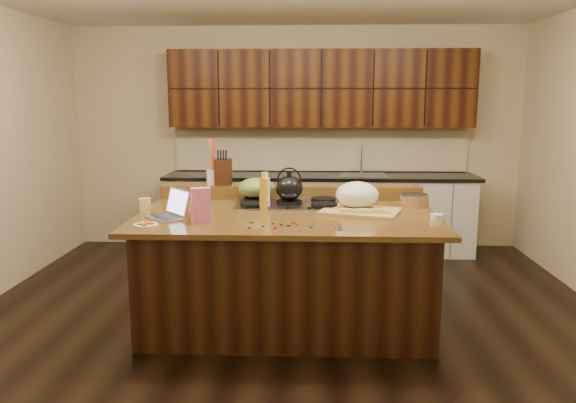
{
  "coord_description": "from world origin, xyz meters",
  "views": [
    {
      "loc": [
        0.19,
        -4.48,
        1.83
      ],
      "look_at": [
        0.0,
        0.05,
        1.0
      ],
      "focal_mm": 35.0,
      "sensor_mm": 36.0,
      "label": 1
    }
  ],
  "objects": [
    {
      "name": "room",
      "position": [
        0.0,
        0.0,
        1.35
      ],
      "size": [
        5.52,
        5.02,
        2.72
      ],
      "color": "black",
      "rests_on": "ground"
    },
    {
      "name": "island",
      "position": [
        0.0,
        0.0,
        0.46
      ],
      "size": [
        2.4,
        1.6,
        0.92
      ],
      "color": "black",
      "rests_on": "ground"
    },
    {
      "name": "back_ledge",
      "position": [
        0.0,
        0.7,
        0.98
      ],
      "size": [
        2.4,
        0.3,
        0.12
      ],
      "primitive_type": "cube",
      "color": "black",
      "rests_on": "island"
    },
    {
      "name": "cooktop",
      "position": [
        0.0,
        0.3,
        0.94
      ],
      "size": [
        0.92,
        0.52,
        0.05
      ],
      "color": "gray",
      "rests_on": "island"
    },
    {
      "name": "back_counter",
      "position": [
        0.3,
        2.23,
        0.98
      ],
      "size": [
        3.7,
        0.66,
        2.4
      ],
      "color": "silver",
      "rests_on": "ground"
    },
    {
      "name": "kettle",
      "position": [
        0.0,
        0.3,
        1.07
      ],
      "size": [
        0.29,
        0.29,
        0.21
      ],
      "primitive_type": "ellipsoid",
      "rotation": [
        0.0,
        0.0,
        0.28
      ],
      "color": "black",
      "rests_on": "cooktop"
    },
    {
      "name": "green_bowl",
      "position": [
        -0.3,
        0.43,
        1.05
      ],
      "size": [
        0.41,
        0.41,
        0.18
      ],
      "primitive_type": "ellipsoid",
      "rotation": [
        0.0,
        0.0,
        0.35
      ],
      "color": "olive",
      "rests_on": "cooktop"
    },
    {
      "name": "laptop",
      "position": [
        -0.9,
        -0.25,
        0.98
      ],
      "size": [
        0.4,
        0.41,
        0.22
      ],
      "rotation": [
        0.0,
        0.0,
        -0.86
      ],
      "color": "#B7B7BC",
      "rests_on": "island"
    },
    {
      "name": "oil_bottle",
      "position": [
        -0.2,
        0.05,
        1.06
      ],
      "size": [
        0.08,
        0.08,
        0.27
      ],
      "primitive_type": "cylinder",
      "rotation": [
        0.0,
        0.0,
        0.12
      ],
      "color": "gold",
      "rests_on": "island"
    },
    {
      "name": "vinegar_bottle",
      "position": [
        -0.19,
        0.23,
        1.04
      ],
      "size": [
        0.07,
        0.07,
        0.25
      ],
      "primitive_type": "cylinder",
      "rotation": [
        0.0,
        0.0,
        -0.15
      ],
      "color": "silver",
      "rests_on": "island"
    },
    {
      "name": "wooden_tray",
      "position": [
        0.57,
        0.06,
        1.03
      ],
      "size": [
        0.71,
        0.6,
        0.24
      ],
      "rotation": [
        0.0,
        0.0,
        -0.31
      ],
      "color": "tan",
      "rests_on": "island"
    },
    {
      "name": "ramekin_a",
      "position": [
        1.15,
        -0.25,
        0.94
      ],
      "size": [
        0.12,
        0.12,
        0.04
      ],
      "primitive_type": "cylinder",
      "rotation": [
        0.0,
        0.0,
        -0.23
      ],
      "color": "white",
      "rests_on": "island"
    },
    {
      "name": "ramekin_b",
      "position": [
        1.1,
        0.25,
        0.94
      ],
      "size": [
        0.12,
        0.12,
        0.04
      ],
      "primitive_type": "cylinder",
      "rotation": [
        0.0,
        0.0,
        0.2
      ],
      "color": "white",
      "rests_on": "island"
    },
    {
      "name": "ramekin_c",
      "position": [
        1.13,
        0.43,
        0.94
      ],
      "size": [
        0.13,
        0.13,
        0.04
      ],
      "primitive_type": "cylinder",
      "rotation": [
        0.0,
        0.0,
        0.41
      ],
      "color": "white",
      "rests_on": "island"
    },
    {
      "name": "strainer_bowl",
      "position": [
        1.08,
        0.3,
        0.97
      ],
      "size": [
        0.32,
        0.32,
        0.09
      ],
      "primitive_type": "cylinder",
      "rotation": [
        0.0,
        0.0,
        -0.4
      ],
      "color": "#996B3F",
      "rests_on": "island"
    },
    {
      "name": "kitchen_timer",
      "position": [
        0.39,
        -0.61,
        0.96
      ],
      "size": [
        0.1,
        0.1,
        0.07
      ],
      "primitive_type": "cone",
      "rotation": [
        0.0,
        0.0,
        0.25
      ],
      "color": "silver",
      "rests_on": "island"
    },
    {
      "name": "pink_bag",
      "position": [
        -0.63,
        -0.41,
        1.05
      ],
      "size": [
        0.16,
        0.12,
        0.26
      ],
      "primitive_type": "cube",
      "rotation": [
        0.0,
        0.0,
        0.38
      ],
      "color": "pink",
      "rests_on": "island"
    },
    {
      "name": "candy_plate",
      "position": [
        -1.01,
        -0.54,
        0.93
      ],
      "size": [
        0.23,
        0.23,
        0.01
      ],
      "primitive_type": "cylinder",
      "rotation": [
        0.0,
        0.0,
        0.34
      ],
      "color": "white",
      "rests_on": "island"
    },
    {
      "name": "package_box",
      "position": [
        -1.15,
        -0.1,
        0.98
      ],
      "size": [
        0.11,
        0.09,
        0.12
      ],
      "primitive_type": "cube",
      "rotation": [
        0.0,
        0.0,
        0.37
      ],
      "color": "#E8AE52",
      "rests_on": "island"
    },
    {
      "name": "utensil_crock",
      "position": [
        -0.73,
        0.7,
        1.11
      ],
      "size": [
        0.16,
        0.16,
        0.14
      ],
      "primitive_type": "cylinder",
      "rotation": [
        0.0,
        0.0,
        0.4
      ],
      "color": "white",
      "rests_on": "back_ledge"
    },
    {
      "name": "knife_block",
      "position": [
        -0.63,
        0.7,
        1.16
      ],
      "size": [
        0.14,
        0.21,
        0.24
      ],
      "primitive_type": "cube",
      "rotation": [
        0.0,
        0.0,
        -0.12
      ],
      "color": "black",
      "rests_on": "back_ledge"
    },
    {
      "name": "gumdrop_0",
      "position": [
        0.09,
        -0.46,
        0.93
      ],
      "size": [
        0.02,
        0.02,
        0.02
      ],
      "primitive_type": "ellipsoid",
      "color": "red",
      "rests_on": "island"
    },
    {
      "name": "gumdrop_1",
      "position": [
        -0.27,
        -0.39,
        0.93
      ],
      "size": [
        0.02,
        0.02,
        0.02
      ],
      "primitive_type": "ellipsoid",
      "color": "#198C26",
      "rests_on": "island"
    },
    {
      "name": "gumdrop_2",
      "position": [
        0.03,
        -0.51,
        0.93
      ],
      "size": [
        0.02,
        0.02,
        0.02
      ],
      "primitive_type": "ellipsoid",
      "color": "red",
      "rests_on": "island"
    },
    {
      "name": "gumdrop_3",
      "position": [
        -0.16,
        -0.54,
        0.93
      ],
      "size": [
        0.02,
        0.02,
        0.02
      ],
      "primitive_type": "ellipsoid",
      "color": "#198C26",
      "rests_on": "island"
    },
    {
      "name": "gumdrop_4",
      "position": [
        -0.24,
        -0.42,
        0.93
      ],
      "size": [
        0.02,
        0.02,
        0.02
      ],
      "primitive_type": "ellipsoid",
      "color": "red",
      "rests_on": "island"
    },
    {
      "name": "gumdrop_5",
      "position": [
        0.02,
        -0.52,
        0.93
      ],
      "size": [
        0.02,
        0.02,
        0.02
      ],
      "primitive_type": "ellipsoid",
      "color": "#198C26",
      "rests_on": "island"
    },
    {
      "name": "gumdrop_6",
      "position": [
        -0.25,
        -0.59,
        0.93
      ],
      "size": [
        0.02,
        0.02,
        0.02
      ],
      "primitive_type": "ellipsoid",
      "color": "red",
      "rests_on": "island"
    },
    {
      "name": "gumdrop_7",
      "position": [
        0.19,
        -0.56,
        0.93
      ],
      "size": [
        0.02,
        0.02,
        0.02
      ],
      "primitive_type": "ellipsoid",
      "color": "#198C26",
      "rests_on": "island"
    },
    {
      "name": "gumdrop_8",
      "position": [
        -0.06,
        -0.6,
        0.93
      ],
      "size": [
        0.02,
        0.02,
        0.02
      ],
      "primitive_type": "ellipsoid",
      "color": "red",
      "rests_on": "island"
    },
    {
      "name": "gumdrop_9",
      "position": [
        0.06,
        -0.42,
        0.93
      ],
      "size": [
        0.02,
        0.02,
        0.02
      ],
      "primitive_type": "ellipsoid",
      "color": "#198C26",
      "rests_on": "island"
    },
    {
      "name": "gumdrop_10",
      "position": [
        -0.03,
        -0.48,
        0.93
      ],
      "size": [
        0.02,
        0.02,
        0.02
      ],
      "primitive_type": "ellipsoid",
      "color": "red",
      "rests_on": "island"
    },
    {
      "name": "gumdrop_11",
      "position": [
        -0.09,
        -0.45,
        0.93
      ],
      "size": [
        0.02,
        0.02,
        0.02
      ],
      "primitive_type": "ellipsoid",
      "color": "#198C26",
      "rests_on": "island"
    }
  ]
}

